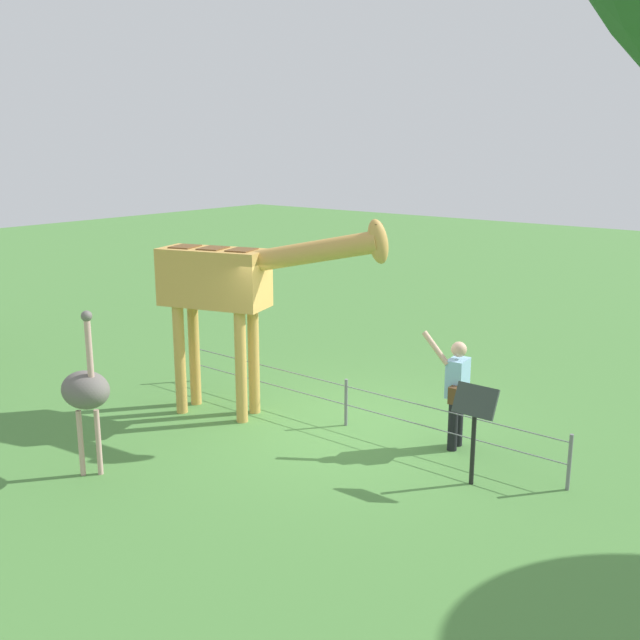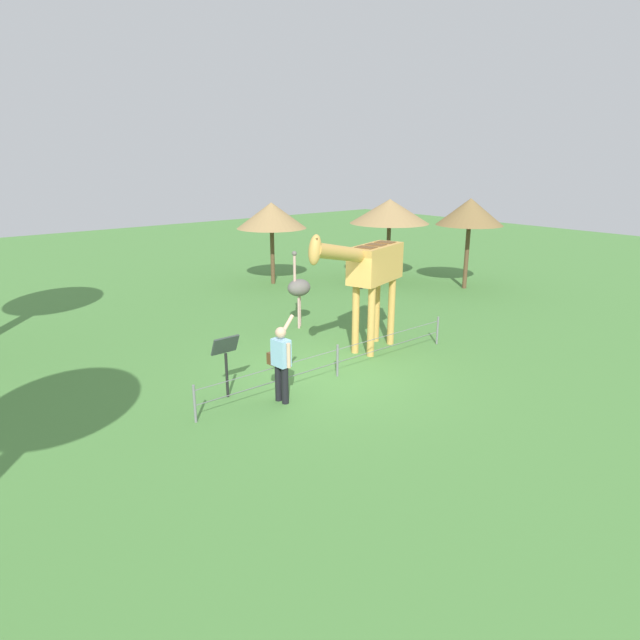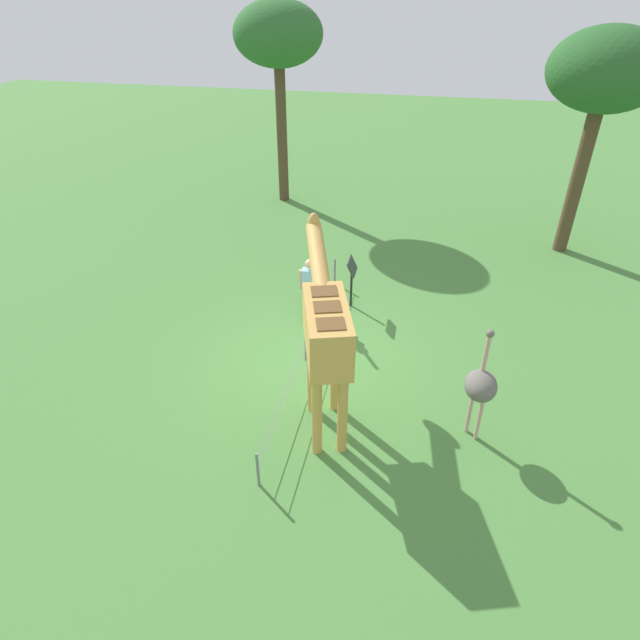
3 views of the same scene
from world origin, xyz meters
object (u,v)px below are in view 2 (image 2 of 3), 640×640
Objects in this scene: ostrich at (299,288)px; info_sign at (226,354)px; shade_hut_aside at (470,212)px; shade_hut_far at (271,216)px; shade_hut_near at (390,211)px; zebra at (370,257)px; visitor at (281,360)px; giraffe at (369,269)px.

info_sign is (4.05, 2.89, -0.23)m from ostrich.
info_sign is at bearing 13.55° from shade_hut_aside.
info_sign is at bearing 50.40° from shade_hut_far.
ostrich is 0.70× the size of shade_hut_near.
zebra reaches higher than info_sign.
visitor is at bearing 33.57° from shade_hut_near.
shade_hut_aside reaches higher than shade_hut_far.
visitor is 5.04m from ostrich.
shade_hut_aside is (-7.85, 0.03, 1.67)m from ostrich.
shade_hut_near is (-1.31, -0.33, 1.58)m from zebra.
giraffe is 1.18× the size of shade_hut_far.
shade_hut_far reaches higher than info_sign.
ostrich is 7.30m from shade_hut_near.
zebra is at bearing 132.49° from shade_hut_far.
shade_hut_aside is at bearing 136.47° from zebra.
shade_hut_far is at bearing -117.11° from ostrich.
giraffe is 7.38m from zebra.
ostrich is 0.72× the size of shade_hut_far.
zebra is (-8.57, -6.22, 0.26)m from visitor.
zebra is 4.08m from shade_hut_far.
shade_hut_near is at bearing -65.31° from shade_hut_aside.
ostrich is 8.03m from shade_hut_aside.
zebra is at bearing -143.99° from visitor.
shade_hut_near reaches higher than info_sign.
zebra is 0.55× the size of shade_hut_aside.
shade_hut_aside is (-5.17, 5.27, 0.21)m from shade_hut_far.
shade_hut_aside is at bearing -160.67° from giraffe.
giraffe reaches higher than shade_hut_far.
giraffe is 2.15× the size of visitor.
giraffe is 1.10× the size of shade_hut_aside.
visitor is 10.98m from shade_hut_far.
zebra is 1.38× the size of info_sign.
visitor is at bearing 36.01° from zebra.
shade_hut_aside reaches higher than visitor.
shade_hut_aside is at bearing 134.43° from shade_hut_far.
shade_hut_far reaches higher than ostrich.
giraffe is at bearing -177.98° from info_sign.
shade_hut_far is at bearing -32.51° from shade_hut_near.
giraffe is 8.25m from shade_hut_aside.
shade_hut_far is (-6.00, -9.03, 1.74)m from visitor.
giraffe is 2.02× the size of zebra.
zebra is 3.96m from shade_hut_aside.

